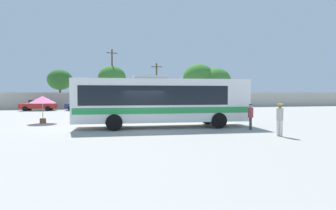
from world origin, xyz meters
name	(u,v)px	position (x,y,z in m)	size (l,w,h in m)	color
ground_plane	(132,116)	(0.00, 10.00, 0.00)	(300.00, 300.00, 0.00)	#A3A099
perimeter_wall	(125,100)	(0.00, 23.68, 1.19)	(80.00, 0.30, 2.38)	#B2AD9E
coach_bus_white_green	(160,100)	(1.28, 0.75, 1.88)	(11.82, 3.13, 3.52)	white
attendant_by_bus_door	(251,115)	(6.68, -1.70, 0.94)	(0.46, 0.46, 1.64)	#38383D
passenger_waiting_on_apron	(280,118)	(6.94, -4.33, 1.02)	(0.50, 0.50, 1.79)	silver
vendor_umbrella_near_gate_pink	(42,100)	(-7.23, 5.08, 1.78)	(2.02, 2.02, 2.11)	gray
parked_car_leftmost_red	(39,105)	(-11.32, 20.61, 0.75)	(4.39, 2.04, 1.41)	red
parked_car_second_dark_blue	(81,105)	(-5.98, 20.17, 0.76)	(4.04, 2.04, 1.42)	navy
utility_pole_near	(112,77)	(-1.80, 27.58, 4.90)	(1.78, 0.55, 9.42)	#4C3823
utility_pole_far	(157,84)	(5.53, 27.38, 3.83)	(1.79, 0.47, 7.30)	#4C3823
roadside_tree_left	(60,80)	(-9.75, 26.82, 4.35)	(3.75, 3.75, 5.96)	brown
roadside_tree_midleft	(112,78)	(-1.83, 27.93, 4.82)	(4.55, 4.55, 6.77)	brown
roadside_tree_midright	(199,77)	(13.52, 28.98, 5.13)	(5.63, 5.63, 7.53)	brown
roadside_tree_right	(215,81)	(16.44, 28.19, 4.43)	(5.58, 5.58, 6.81)	brown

